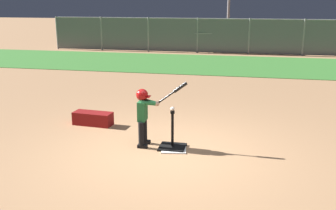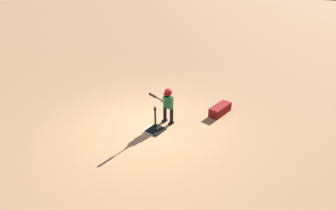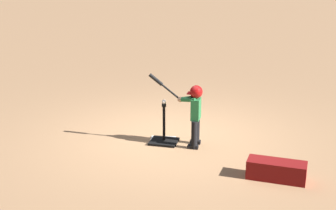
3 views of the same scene
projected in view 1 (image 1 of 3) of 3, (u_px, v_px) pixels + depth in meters
name	position (u px, v px, depth m)	size (l,w,h in m)	color
ground_plane	(167.00, 154.00, 6.88)	(90.00, 90.00, 0.00)	#AD7F56
grass_outfield_strip	(216.00, 64.00, 16.22)	(56.00, 5.09, 0.02)	#3D7F33
backstop_fence	(223.00, 35.00, 19.20)	(17.70, 0.08, 1.72)	#9E9EA3
home_plate	(174.00, 149.00, 7.10)	(0.44, 0.44, 0.02)	white
batting_tee	(172.00, 144.00, 7.13)	(0.47, 0.42, 0.71)	black
batter_child	(144.00, 110.00, 7.10)	(0.93, 0.34, 1.24)	black
baseball	(173.00, 109.00, 6.96)	(0.07, 0.07, 0.07)	white
bleachers_far_right	(94.00, 38.00, 22.26)	(3.14, 1.91, 0.90)	#93969E
bleachers_center	(235.00, 42.00, 20.02)	(4.05, 1.85, 1.01)	#93969E
equipment_bag	(93.00, 118.00, 8.44)	(0.84, 0.32, 0.28)	maroon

